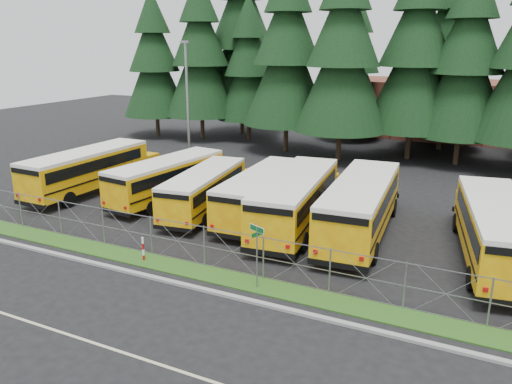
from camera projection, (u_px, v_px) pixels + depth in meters
ground at (234, 262)px, 23.64m from camera, size 120.00×120.00×0.00m
curb at (199, 289)px, 20.95m from camera, size 50.00×0.25×0.12m
grass_verge at (216, 276)px, 22.17m from camera, size 50.00×1.40×0.06m
road_lane_line at (122, 352)px, 16.74m from camera, size 50.00×0.12×0.01m
chainlink_fence at (223, 250)px, 22.49m from camera, size 44.00×0.10×2.00m
brick_building at (453, 109)px, 54.81m from camera, size 22.00×10.00×6.00m
bus_0 at (92, 171)px, 34.40m from camera, size 2.98×11.42×2.98m
bus_2 at (171, 180)px, 32.65m from camera, size 3.78×10.76×2.76m
bus_3 at (207, 191)px, 30.42m from camera, size 3.66×10.18×2.61m
bus_4 at (264, 195)px, 29.40m from camera, size 3.04×10.69×2.77m
bus_5 at (298, 201)px, 27.75m from camera, size 3.94×11.82×3.04m
bus_6 at (362, 208)px, 26.49m from camera, size 3.64×12.06×3.12m
bus_east at (494, 232)px, 23.26m from camera, size 4.53×11.77×3.01m
street_sign at (257, 244)px, 20.53m from camera, size 0.78×0.52×2.81m
striped_bollard at (143, 249)px, 23.58m from camera, size 0.11×0.11×1.20m
light_standard at (188, 102)px, 39.39m from camera, size 0.70×0.35×10.14m
conifer_0 at (154, 64)px, 53.73m from camera, size 7.05×7.05×15.59m
conifer_1 at (200, 57)px, 51.97m from camera, size 7.71×7.71×17.04m
conifer_2 at (249, 68)px, 51.75m from camera, size 6.72×6.72×14.86m
conifer_3 at (287, 55)px, 45.44m from camera, size 8.08×8.08×17.87m
conifer_4 at (343, 56)px, 41.81m from camera, size 8.06×8.06×17.83m
conifer_5 at (416, 56)px, 42.22m from camera, size 8.07×8.07×17.84m
conifer_6 at (467, 63)px, 40.29m from camera, size 7.58×7.58×16.76m
conifer_10 at (242, 40)px, 54.60m from camera, size 9.29×9.29×20.54m
conifer_11 at (353, 65)px, 51.48m from camera, size 7.04×7.04×15.57m
conifer_12 at (449, 52)px, 46.10m from camera, size 8.26×8.26×18.26m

